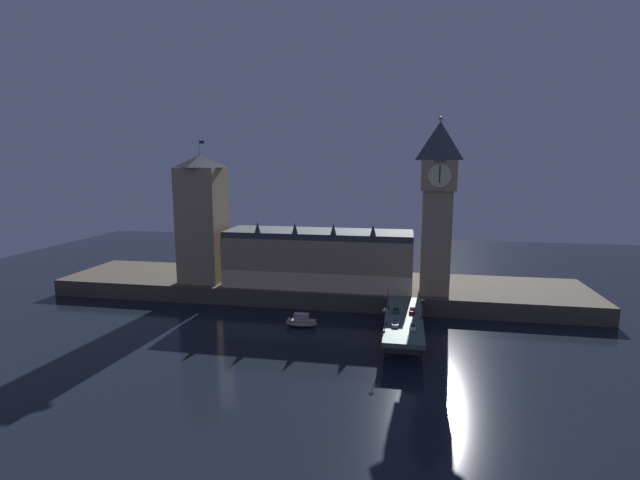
# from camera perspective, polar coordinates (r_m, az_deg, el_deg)

# --- Properties ---
(ground_plane) EXTENTS (400.00, 400.00, 0.00)m
(ground_plane) POSITION_cam_1_polar(r_m,az_deg,el_deg) (164.25, -3.01, -10.51)
(ground_plane) COLOR black
(embankment) EXTENTS (220.00, 42.00, 6.74)m
(embankment) POSITION_cam_1_polar(r_m,az_deg,el_deg) (199.62, -0.43, -5.85)
(embankment) COLOR #4C4438
(embankment) RESTS_ON ground_plane
(parliament_hall) EXTENTS (75.27, 22.97, 26.67)m
(parliament_hall) POSITION_cam_1_polar(r_m,az_deg,el_deg) (189.00, -0.18, -2.22)
(parliament_hall) COLOR tan
(parliament_hall) RESTS_ON embankment
(clock_tower) EXTENTS (12.90, 13.01, 65.90)m
(clock_tower) POSITION_cam_1_polar(r_m,az_deg,el_deg) (177.95, 14.24, 4.51)
(clock_tower) COLOR tan
(clock_tower) RESTS_ON embankment
(victoria_tower) EXTENTS (17.17, 17.17, 58.60)m
(victoria_tower) POSITION_cam_1_polar(r_m,az_deg,el_deg) (199.54, -14.29, 2.56)
(victoria_tower) COLOR tan
(victoria_tower) RESTS_ON embankment
(bridge) EXTENTS (11.89, 46.00, 7.14)m
(bridge) POSITION_cam_1_polar(r_m,az_deg,el_deg) (153.89, 10.27, -10.09)
(bridge) COLOR #476656
(bridge) RESTS_ON ground_plane
(car_northbound_lead) EXTENTS (1.97, 4.36, 1.37)m
(car_northbound_lead) POSITION_cam_1_polar(r_m,az_deg,el_deg) (157.26, 9.34, -8.54)
(car_northbound_lead) COLOR #235633
(car_northbound_lead) RESTS_ON bridge
(car_northbound_trail) EXTENTS (2.05, 4.32, 1.42)m
(car_northbound_trail) POSITION_cam_1_polar(r_m,az_deg,el_deg) (144.80, 9.24, -10.12)
(car_northbound_trail) COLOR white
(car_northbound_trail) RESTS_ON bridge
(car_southbound_lead) EXTENTS (1.85, 3.92, 1.58)m
(car_southbound_lead) POSITION_cam_1_polar(r_m,az_deg,el_deg) (142.58, 11.36, -10.47)
(car_southbound_lead) COLOR silver
(car_southbound_lead) RESTS_ON bridge
(car_southbound_trail) EXTENTS (1.93, 4.71, 1.55)m
(car_southbound_trail) POSITION_cam_1_polar(r_m,az_deg,el_deg) (157.83, 11.26, -8.50)
(car_southbound_trail) COLOR red
(car_southbound_trail) RESTS_ON bridge
(pedestrian_near_rail) EXTENTS (0.38, 0.38, 1.79)m
(pedestrian_near_rail) POSITION_cam_1_polar(r_m,az_deg,el_deg) (144.57, 8.19, -10.01)
(pedestrian_near_rail) COLOR black
(pedestrian_near_rail) RESTS_ON bridge
(pedestrian_mid_walk) EXTENTS (0.38, 0.38, 1.57)m
(pedestrian_mid_walk) POSITION_cam_1_polar(r_m,az_deg,el_deg) (151.41, 12.30, -9.28)
(pedestrian_mid_walk) COLOR black
(pedestrian_mid_walk) RESTS_ON bridge
(pedestrian_far_rail) EXTENTS (0.38, 0.38, 1.83)m
(pedestrian_far_rail) POSITION_cam_1_polar(r_m,az_deg,el_deg) (159.50, 8.41, -8.13)
(pedestrian_far_rail) COLOR black
(pedestrian_far_rail) RESTS_ON bridge
(street_lamp_near) EXTENTS (1.34, 0.60, 7.28)m
(street_lamp_near) POSITION_cam_1_polar(r_m,az_deg,el_deg) (137.85, 7.96, -9.40)
(street_lamp_near) COLOR #2D3333
(street_lamp_near) RESTS_ON bridge
(street_lamp_mid) EXTENTS (1.34, 0.60, 6.44)m
(street_lamp_mid) POSITION_cam_1_polar(r_m,az_deg,el_deg) (152.08, 12.48, -7.93)
(street_lamp_mid) COLOR #2D3333
(street_lamp_mid) RESTS_ON bridge
(street_lamp_far) EXTENTS (1.34, 0.60, 5.99)m
(street_lamp_far) POSITION_cam_1_polar(r_m,az_deg,el_deg) (166.20, 8.39, -6.41)
(street_lamp_far) COLOR #2D3333
(street_lamp_far) RESTS_ON bridge
(boat_upstream) EXTENTS (11.23, 4.32, 4.66)m
(boat_upstream) POSITION_cam_1_polar(r_m,az_deg,el_deg) (163.03, -2.31, -10.02)
(boat_upstream) COLOR #B2A893
(boat_upstream) RESTS_ON ground_plane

